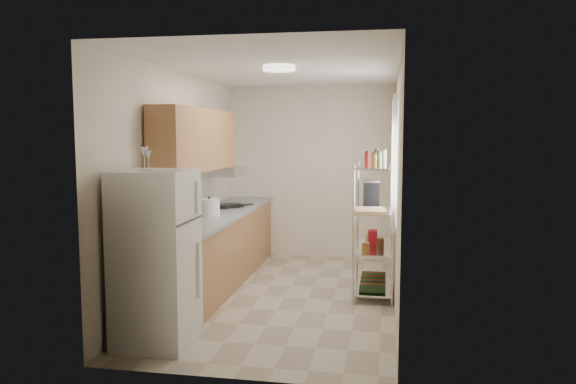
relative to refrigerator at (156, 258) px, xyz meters
name	(u,v)px	position (x,y,z in m)	size (l,w,h in m)	color
room	(284,185)	(0.87, 1.60, 0.52)	(2.52, 4.42, 2.62)	#B6AC93
counter_run	(219,248)	(-0.05, 2.04, -0.33)	(0.63, 3.51, 0.90)	#B27B4C
upper_cabinets	(197,140)	(-0.18, 1.70, 1.03)	(0.33, 2.20, 0.72)	#B27B4C
range_hood	(222,171)	(-0.13, 2.50, 0.61)	(0.50, 0.60, 0.12)	#B7BABC
window	(394,163)	(2.10, 1.95, 0.77)	(0.06, 1.00, 1.46)	white
bakers_rack	(374,201)	(1.88, 1.90, 0.33)	(0.45, 0.90, 1.73)	silver
ceiling_dome	(279,68)	(0.87, 1.30, 1.79)	(0.34, 0.34, 0.06)	white
refrigerator	(156,258)	(0.00, 0.00, 0.00)	(0.64, 0.64, 1.57)	silver
wine_glass_a	(144,159)	(-0.04, -0.11, 0.89)	(0.07, 0.07, 0.21)	silver
wine_glass_b	(148,161)	(0.00, -0.11, 0.87)	(0.06, 0.06, 0.18)	silver
rice_cooker	(209,207)	(-0.08, 1.78, 0.22)	(0.25, 0.25, 0.20)	white
frying_pan_large	(222,206)	(-0.13, 2.50, 0.14)	(0.25, 0.25, 0.04)	black
frying_pan_small	(232,205)	(-0.02, 2.59, 0.14)	(0.24, 0.24, 0.05)	black
cutting_board	(371,210)	(1.84, 1.69, 0.24)	(0.34, 0.44, 0.03)	tan
espresso_machine	(371,193)	(1.83, 2.23, 0.38)	(0.18, 0.27, 0.31)	black
storage_bag	(373,237)	(1.86, 2.08, -0.14)	(0.11, 0.15, 0.17)	#B1151B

